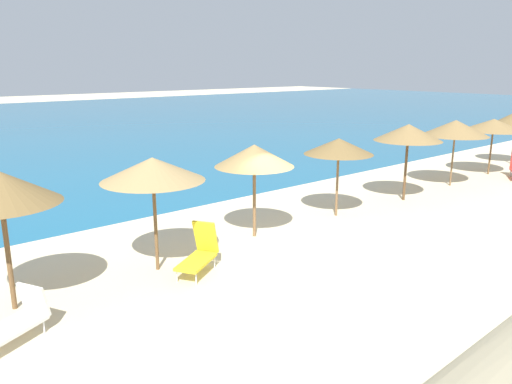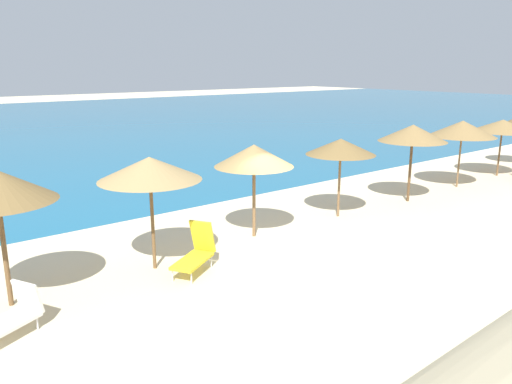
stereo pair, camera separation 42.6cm
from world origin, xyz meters
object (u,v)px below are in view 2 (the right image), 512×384
(lounge_chair_0, at_px, (5,319))
(lounge_chair_2, at_px, (196,252))
(beach_umbrella_7, at_px, (413,133))
(beach_umbrella_9, at_px, (503,126))
(beach_umbrella_8, at_px, (462,129))
(beach_umbrella_4, at_px, (150,169))
(beach_umbrella_5, at_px, (254,156))
(beach_umbrella_6, at_px, (341,147))

(lounge_chair_0, bearing_deg, lounge_chair_2, -109.98)
(beach_umbrella_7, xyz_separation_m, beach_umbrella_9, (6.85, 0.12, -0.24))
(beach_umbrella_7, height_order, beach_umbrella_8, beach_umbrella_7)
(beach_umbrella_9, bearing_deg, beach_umbrella_4, -179.94)
(beach_umbrella_4, height_order, lounge_chair_2, beach_umbrella_4)
(beach_umbrella_5, bearing_deg, beach_umbrella_6, -2.80)
(beach_umbrella_5, distance_m, beach_umbrella_7, 6.79)
(beach_umbrella_8, distance_m, beach_umbrella_9, 3.40)
(beach_umbrella_4, height_order, beach_umbrella_9, beach_umbrella_4)
(beach_umbrella_4, bearing_deg, lounge_chair_2, -47.71)
(beach_umbrella_8, bearing_deg, lounge_chair_0, -175.91)
(beach_umbrella_4, xyz_separation_m, beach_umbrella_5, (3.35, 0.36, -0.11))
(beach_umbrella_4, height_order, beach_umbrella_7, beach_umbrella_7)
(beach_umbrella_4, height_order, lounge_chair_0, beach_umbrella_4)
(beach_umbrella_7, distance_m, beach_umbrella_9, 6.85)
(beach_umbrella_4, bearing_deg, beach_umbrella_6, 1.63)
(beach_umbrella_9, distance_m, lounge_chair_2, 16.38)
(beach_umbrella_7, xyz_separation_m, lounge_chair_2, (-9.42, -0.68, -1.99))
(beach_umbrella_5, height_order, beach_umbrella_8, beach_umbrella_8)
(beach_umbrella_5, height_order, beach_umbrella_7, beach_umbrella_7)
(beach_umbrella_4, bearing_deg, lounge_chair_0, -160.90)
(lounge_chair_0, relative_size, lounge_chair_2, 1.14)
(beach_umbrella_9, height_order, lounge_chair_0, beach_umbrella_9)
(beach_umbrella_5, bearing_deg, lounge_chair_0, -167.02)
(lounge_chair_0, bearing_deg, beach_umbrella_7, -111.41)
(beach_umbrella_5, distance_m, beach_umbrella_9, 13.63)
(beach_umbrella_9, distance_m, lounge_chair_0, 20.69)
(beach_umbrella_9, xyz_separation_m, lounge_chair_2, (-16.27, -0.79, -1.75))
(beach_umbrella_4, relative_size, beach_umbrella_5, 1.03)
(beach_umbrella_5, xyz_separation_m, beach_umbrella_6, (3.37, -0.16, -0.06))
(beach_umbrella_5, height_order, lounge_chair_2, beach_umbrella_5)
(beach_umbrella_8, bearing_deg, beach_umbrella_6, 178.26)
(beach_umbrella_6, bearing_deg, beach_umbrella_8, -1.74)
(beach_umbrella_5, distance_m, beach_umbrella_8, 10.23)
(beach_umbrella_7, relative_size, beach_umbrella_9, 1.06)
(beach_umbrella_6, bearing_deg, beach_umbrella_4, -178.37)
(beach_umbrella_8, height_order, lounge_chair_0, beach_umbrella_8)
(beach_umbrella_4, relative_size, beach_umbrella_8, 1.02)
(beach_umbrella_5, bearing_deg, beach_umbrella_7, -3.86)
(beach_umbrella_6, relative_size, lounge_chair_0, 1.55)
(lounge_chair_2, bearing_deg, lounge_chair_0, 64.87)
(beach_umbrella_4, relative_size, beach_umbrella_7, 0.99)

